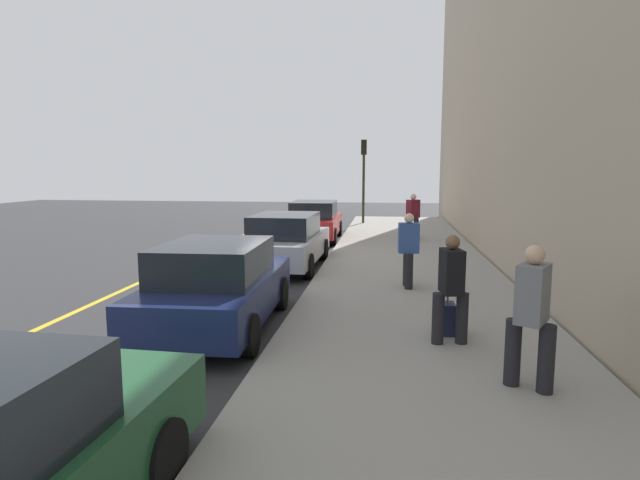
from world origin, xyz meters
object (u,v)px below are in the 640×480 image
Objects in this scene: parked_car_navy at (217,286)px; pedestrian_grey_coat at (532,313)px; parked_car_red at (315,221)px; rolling_suitcase at (447,318)px; pedestrian_blue_coat at (408,248)px; parked_car_silver at (286,241)px; pedestrian_burgundy_coat at (413,215)px; pedestrian_black_coat at (451,286)px; traffic_light_pole at (364,166)px.

pedestrian_grey_coat reaches higher than parked_car_navy.
parked_car_red is 12.05m from rolling_suitcase.
pedestrian_grey_coat reaches higher than pedestrian_blue_coat.
rolling_suitcase is at bearing 20.32° from pedestrian_grey_coat.
parked_car_silver is 2.64× the size of pedestrian_burgundy_coat.
parked_car_red is 12.47m from pedestrian_black_coat.
traffic_light_pole is 17.08m from rolling_suitcase.
parked_car_navy is at bearing 131.91° from pedestrian_blue_coat.
pedestrian_burgundy_coat is (11.05, -3.79, 0.28)m from parked_car_navy.
pedestrian_blue_coat is (-2.58, -3.23, 0.26)m from parked_car_silver.
pedestrian_grey_coat reaches higher than parked_car_silver.
pedestrian_blue_coat is 0.41× the size of traffic_light_pole.
pedestrian_grey_coat is at bearing -154.06° from pedestrian_black_coat.
parked_car_silver is 5.66m from parked_car_red.
pedestrian_black_coat is at bearing -162.62° from parked_car_red.
traffic_light_pole reaches higher than rolling_suitcase.
parked_car_navy is 0.97× the size of parked_car_red.
pedestrian_burgundy_coat is 1.95× the size of rolling_suitcase.
traffic_light_pole reaches higher than parked_car_navy.
traffic_light_pole reaches higher than parked_car_red.
pedestrian_blue_coat is 0.95× the size of pedestrian_grey_coat.
pedestrian_black_coat is 1.90× the size of rolling_suitcase.
pedestrian_grey_coat is 0.44× the size of traffic_light_pole.
parked_car_navy is 2.57× the size of pedestrian_blue_coat.
pedestrian_black_coat is 3.69m from pedestrian_blue_coat.
pedestrian_burgundy_coat is at bearing -33.96° from parked_car_silver.
traffic_light_pole reaches higher than pedestrian_burgundy_coat.
pedestrian_black_coat reaches higher than rolling_suitcase.
pedestrian_blue_coat is at bearing 176.68° from pedestrian_burgundy_coat.
pedestrian_blue_coat is at bearing -158.51° from parked_car_red.
pedestrian_blue_coat is at bearing -173.14° from traffic_light_pole.
pedestrian_black_coat is at bearing -149.27° from parked_car_silver.
parked_car_red is 5.93m from traffic_light_pole.
parked_car_navy is 11.22m from parked_car_red.
pedestrian_burgundy_coat is at bearing -18.92° from parked_car_navy.
parked_car_silver is at bearing -0.93° from parked_car_navy.
parked_car_silver is 7.26m from pedestrian_black_coat.
pedestrian_grey_coat is at bearing -171.36° from traffic_light_pole.
parked_car_red is 5.03× the size of rolling_suitcase.
traffic_light_pole is 4.60× the size of rolling_suitcase.
parked_car_silver and parked_car_red have the same top height.
parked_car_red is at bearing 17.38° from pedestrian_black_coat.
pedestrian_burgundy_coat reaches higher than rolling_suitcase.
pedestrian_burgundy_coat is (11.73, 0.01, 0.02)m from pedestrian_black_coat.
traffic_light_pole is (5.49, 2.10, 1.81)m from pedestrian_burgundy_coat.
pedestrian_grey_coat is (-1.51, -0.74, 0.05)m from pedestrian_black_coat.
pedestrian_burgundy_coat is (-0.17, -3.71, 0.28)m from parked_car_red.
pedestrian_burgundy_coat is 11.30m from rolling_suitcase.
parked_car_navy is 5.56m from parked_car_silver.
rolling_suitcase is (0.45, -0.01, -0.62)m from pedestrian_black_coat.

